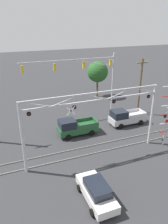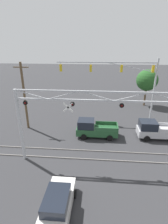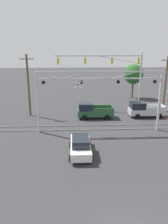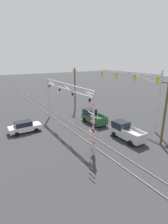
{
  "view_description": "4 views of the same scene",
  "coord_description": "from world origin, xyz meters",
  "px_view_note": "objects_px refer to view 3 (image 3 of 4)",
  "views": [
    {
      "loc": [
        -7.94,
        -1.94,
        12.78
      ],
      "look_at": [
        -0.49,
        16.63,
        4.33
      ],
      "focal_mm": 35.0,
      "sensor_mm": 36.0,
      "label": 1
    },
    {
      "loc": [
        0.12,
        1.69,
        10.21
      ],
      "look_at": [
        -1.33,
        18.41,
        3.68
      ],
      "focal_mm": 28.0,
      "sensor_mm": 36.0,
      "label": 2
    },
    {
      "loc": [
        -2.79,
        -8.05,
        9.1
      ],
      "look_at": [
        -1.65,
        16.02,
        2.03
      ],
      "focal_mm": 35.0,
      "sensor_mm": 36.0,
      "label": 3
    },
    {
      "loc": [
        21.68,
        4.64,
        10.04
      ],
      "look_at": [
        -0.57,
        18.53,
        1.98
      ],
      "focal_mm": 28.0,
      "sensor_mm": 36.0,
      "label": 4
    }
  ],
  "objects_px": {
    "traffic_signal_span": "(118,69)",
    "utility_pole_left": "(28,85)",
    "pickup_truck_lead": "(93,111)",
    "sedan_waiting": "(81,145)",
    "crossing_gantry": "(99,92)",
    "utility_pole_right": "(165,84)",
    "pickup_truck_following": "(144,110)",
    "background_tree_beyond_span": "(133,74)"
  },
  "relations": [
    {
      "from": "pickup_truck_lead",
      "to": "sedan_waiting",
      "type": "distance_m",
      "value": 10.6
    },
    {
      "from": "background_tree_beyond_span",
      "to": "pickup_truck_following",
      "type": "bearing_deg",
      "value": -96.86
    },
    {
      "from": "utility_pole_left",
      "to": "traffic_signal_span",
      "type": "bearing_deg",
      "value": 16.36
    },
    {
      "from": "pickup_truck_following",
      "to": "sedan_waiting",
      "type": "height_order",
      "value": "pickup_truck_following"
    },
    {
      "from": "pickup_truck_lead",
      "to": "utility_pole_left",
      "type": "relative_size",
      "value": 0.57
    },
    {
      "from": "utility_pole_right",
      "to": "background_tree_beyond_span",
      "type": "bearing_deg",
      "value": 102.94
    },
    {
      "from": "traffic_signal_span",
      "to": "crossing_gantry",
      "type": "bearing_deg",
      "value": -111.62
    },
    {
      "from": "traffic_signal_span",
      "to": "sedan_waiting",
      "type": "xyz_separation_m",
      "value": [
        -6.3,
        -15.73,
        -5.3
      ]
    },
    {
      "from": "pickup_truck_lead",
      "to": "utility_pole_left",
      "type": "xyz_separation_m",
      "value": [
        -8.66,
        1.52,
        3.34
      ]
    },
    {
      "from": "crossing_gantry",
      "to": "utility_pole_left",
      "type": "xyz_separation_m",
      "value": [
        -8.9,
        6.42,
        -0.22
      ]
    },
    {
      "from": "sedan_waiting",
      "to": "utility_pole_left",
      "type": "bearing_deg",
      "value": 119.17
    },
    {
      "from": "traffic_signal_span",
      "to": "utility_pole_left",
      "type": "xyz_separation_m",
      "value": [
        -12.96,
        -3.8,
        -1.79
      ]
    },
    {
      "from": "pickup_truck_following",
      "to": "sedan_waiting",
      "type": "relative_size",
      "value": 1.09
    },
    {
      "from": "background_tree_beyond_span",
      "to": "traffic_signal_span",
      "type": "bearing_deg",
      "value": -122.31
    },
    {
      "from": "crossing_gantry",
      "to": "background_tree_beyond_span",
      "type": "distance_m",
      "value": 18.8
    },
    {
      "from": "utility_pole_right",
      "to": "background_tree_beyond_span",
      "type": "relative_size",
      "value": 1.28
    },
    {
      "from": "traffic_signal_span",
      "to": "pickup_truck_following",
      "type": "distance_m",
      "value": 7.75
    },
    {
      "from": "pickup_truck_lead",
      "to": "background_tree_beyond_span",
      "type": "relative_size",
      "value": 0.75
    },
    {
      "from": "traffic_signal_span",
      "to": "background_tree_beyond_span",
      "type": "xyz_separation_m",
      "value": [
        4.21,
        6.66,
        -1.63
      ]
    },
    {
      "from": "traffic_signal_span",
      "to": "utility_pole_left",
      "type": "height_order",
      "value": "traffic_signal_span"
    },
    {
      "from": "pickup_truck_following",
      "to": "utility_pole_right",
      "type": "bearing_deg",
      "value": 33.21
    },
    {
      "from": "crossing_gantry",
      "to": "traffic_signal_span",
      "type": "bearing_deg",
      "value": 68.38
    },
    {
      "from": "crossing_gantry",
      "to": "utility_pole_left",
      "type": "bearing_deg",
      "value": 144.21
    },
    {
      "from": "pickup_truck_lead",
      "to": "pickup_truck_following",
      "type": "distance_m",
      "value": 7.1
    },
    {
      "from": "pickup_truck_following",
      "to": "background_tree_beyond_span",
      "type": "distance_m",
      "value": 12.34
    },
    {
      "from": "pickup_truck_following",
      "to": "utility_pole_left",
      "type": "height_order",
      "value": "utility_pole_left"
    },
    {
      "from": "crossing_gantry",
      "to": "utility_pole_right",
      "type": "relative_size",
      "value": 1.71
    },
    {
      "from": "sedan_waiting",
      "to": "utility_pole_left",
      "type": "distance_m",
      "value": 14.1
    },
    {
      "from": "pickup_truck_lead",
      "to": "utility_pole_right",
      "type": "xyz_separation_m",
      "value": [
        10.67,
        2.58,
        3.2
      ]
    },
    {
      "from": "sedan_waiting",
      "to": "utility_pole_left",
      "type": "relative_size",
      "value": 0.53
    },
    {
      "from": "crossing_gantry",
      "to": "pickup_truck_lead",
      "type": "height_order",
      "value": "crossing_gantry"
    },
    {
      "from": "traffic_signal_span",
      "to": "pickup_truck_lead",
      "type": "relative_size",
      "value": 2.79
    },
    {
      "from": "crossing_gantry",
      "to": "utility_pole_right",
      "type": "xyz_separation_m",
      "value": [
        10.43,
        7.47,
        -0.36
      ]
    },
    {
      "from": "pickup_truck_lead",
      "to": "utility_pole_left",
      "type": "bearing_deg",
      "value": 170.04
    },
    {
      "from": "utility_pole_right",
      "to": "pickup_truck_following",
      "type": "bearing_deg",
      "value": -146.79
    },
    {
      "from": "sedan_waiting",
      "to": "background_tree_beyond_span",
      "type": "xyz_separation_m",
      "value": [
        10.51,
        22.39,
        3.67
      ]
    },
    {
      "from": "traffic_signal_span",
      "to": "pickup_truck_following",
      "type": "relative_size",
      "value": 2.76
    },
    {
      "from": "sedan_waiting",
      "to": "background_tree_beyond_span",
      "type": "height_order",
      "value": "background_tree_beyond_span"
    },
    {
      "from": "pickup_truck_lead",
      "to": "pickup_truck_following",
      "type": "xyz_separation_m",
      "value": [
        7.1,
        0.23,
        0.0
      ]
    },
    {
      "from": "traffic_signal_span",
      "to": "utility_pole_right",
      "type": "distance_m",
      "value": 7.21
    },
    {
      "from": "sedan_waiting",
      "to": "crossing_gantry",
      "type": "bearing_deg",
      "value": 67.8
    },
    {
      "from": "crossing_gantry",
      "to": "pickup_truck_following",
      "type": "relative_size",
      "value": 2.87
    }
  ]
}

